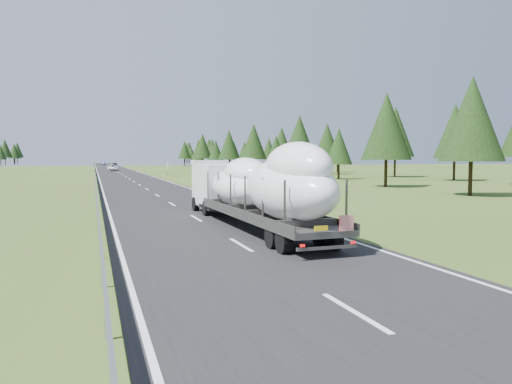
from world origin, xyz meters
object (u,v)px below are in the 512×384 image
object	(u,v)px
distant_van	(113,168)
distant_car_dark	(115,165)
highway_sign	(168,167)
distant_car_blue	(103,163)
boat_truck	(255,186)

from	to	relation	value
distant_van	distant_car_dark	xyz separation A→B (m)	(2.55, 53.22, 0.01)
highway_sign	distant_car_blue	bearing A→B (deg)	93.32
distant_car_dark	distant_car_blue	bearing A→B (deg)	89.02
boat_truck	distant_car_blue	world-z (taller)	boat_truck
boat_truck	distant_car_blue	xyz separation A→B (m)	(-3.09, 212.46, -1.39)
highway_sign	distant_car_blue	xyz separation A→B (m)	(-8.43, 145.43, -1.10)
boat_truck	distant_van	size ratio (longest dim) A/B	3.14
highway_sign	boat_truck	world-z (taller)	boat_truck
highway_sign	distant_van	world-z (taller)	highway_sign
distant_car_dark	highway_sign	bearing A→B (deg)	-91.09
distant_van	distant_car_blue	bearing A→B (deg)	93.02
highway_sign	distant_van	bearing A→B (deg)	100.94
highway_sign	distant_van	xyz separation A→B (m)	(-7.95, 41.16, -1.02)
highway_sign	distant_car_dark	bearing A→B (deg)	93.28
highway_sign	distant_car_dark	distance (m)	94.53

